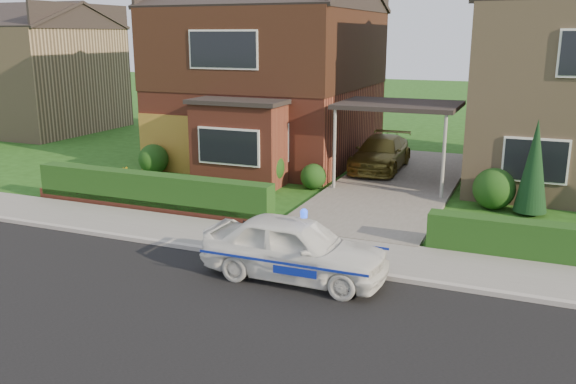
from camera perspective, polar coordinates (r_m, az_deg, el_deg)
The scene contains 21 objects.
ground at distance 10.69m, azimuth -3.49°, elevation -12.77°, with size 120.00×120.00×0.00m, color #1C4312.
road at distance 10.69m, azimuth -3.49°, elevation -12.77°, with size 60.00×6.00×0.02m, color black.
kerb at distance 13.23m, azimuth 2.33°, elevation -6.93°, with size 60.00×0.16×0.12m, color #9E9993.
sidewalk at distance 14.16m, azimuth 3.80°, elevation -5.52°, with size 60.00×2.00×0.10m, color slate.
driveway at distance 20.54m, azimuth 10.03°, elevation 0.70°, with size 3.80×12.00×0.12m, color #666059.
house_left at distance 24.57m, azimuth -1.56°, elevation 12.01°, with size 7.50×9.53×7.25m.
carport_link at distance 20.05m, azimuth 10.33°, elevation 7.89°, with size 3.80×3.00×2.77m.
garage_door at distance 22.62m, azimuth -11.36°, elevation 4.47°, with size 2.20×0.10×2.10m, color olive.
dwarf_wall at distance 17.71m, azimuth -12.94°, elevation -1.29°, with size 7.70×0.25×0.36m, color brown.
hedge_left at distance 17.87m, azimuth -12.63°, elevation -1.73°, with size 7.50×0.55×0.90m, color #133310.
shrub_left_far at distance 22.48m, azimuth -12.48°, elevation 3.02°, with size 1.08×1.08×1.08m, color #133310.
shrub_left_mid at distance 20.07m, azimuth -2.20°, elevation 2.35°, with size 1.32×1.32×1.32m, color #133310.
shrub_left_near at distance 19.80m, azimuth 2.39°, elevation 1.46°, with size 0.84×0.84×0.84m, color #133310.
shrub_right_near at distance 18.45m, azimuth 18.71°, elevation 0.29°, with size 1.20×1.20×1.20m, color #133310.
conifer_a at distance 18.08m, azimuth 22.00°, elevation 1.99°, with size 0.90×0.90×2.60m, color black.
neighbour_left at distance 34.54m, azimuth -22.42°, elevation 9.66°, with size 6.50×7.00×5.20m, color #967C5C.
police_car at distance 12.50m, azimuth 0.66°, elevation -5.31°, with size 3.54×3.87×1.48m.
driveway_car at distance 22.42m, azimuth 8.67°, elevation 3.62°, with size 1.66×4.08×1.18m, color brown.
potted_plant_a at distance 18.12m, azimuth -10.23°, elevation -0.18°, with size 0.38×0.26×0.73m, color gray.
potted_plant_b at distance 19.98m, azimuth -15.27°, elevation 1.08°, with size 0.37×0.46×0.84m, color gray.
potted_plant_c at distance 17.62m, azimuth -8.76°, elevation -0.40°, with size 0.46×0.46×0.81m, color gray.
Camera 1 is at (4.22, -8.51, 4.91)m, focal length 38.00 mm.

